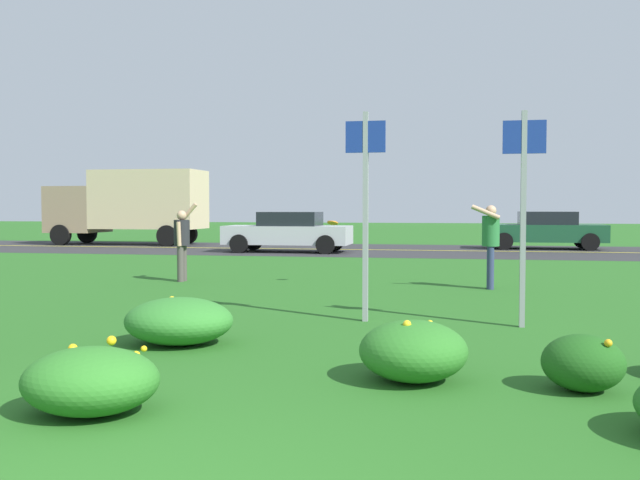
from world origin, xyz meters
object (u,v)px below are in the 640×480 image
sign_post_by_roadside (523,198)px  box_truck_tan (130,203)px  frisbee_orange (333,223)px  car_silver_center_right (288,232)px  person_catcher_green_shirt (490,239)px  sign_post_near_path (366,196)px  person_thrower_dark_shirt (182,239)px  car_dark_green_center_left (545,230)px

sign_post_by_roadside → box_truck_tan: 24.04m
frisbee_orange → car_silver_center_right: bearing=108.6°
person_catcher_green_shirt → box_truck_tan: size_ratio=0.25×
frisbee_orange → car_silver_center_right: (-3.45, 10.28, -0.55)m
sign_post_near_path → person_thrower_dark_shirt: sign_post_near_path is taller
sign_post_by_roadside → car_silver_center_right: 16.65m
sign_post_near_path → car_silver_center_right: 15.80m
sign_post_near_path → sign_post_by_roadside: 2.14m
person_thrower_dark_shirt → car_dark_green_center_left: 16.86m
sign_post_near_path → sign_post_by_roadside: (2.13, -0.09, -0.03)m
car_dark_green_center_left → sign_post_by_roadside: bearing=-97.2°
sign_post_by_roadside → person_thrower_dark_shirt: 8.29m
person_catcher_green_shirt → car_silver_center_right: bearing=122.2°
person_catcher_green_shirt → frisbee_orange: size_ratio=6.97×
car_silver_center_right → sign_post_by_roadside: bearing=-65.5°
sign_post_by_roadside → sign_post_near_path: bearing=177.5°
sign_post_near_path → car_dark_green_center_left: size_ratio=0.65×
person_thrower_dark_shirt → frisbee_orange: bearing=1.9°
sign_post_near_path → frisbee_orange: size_ratio=12.30×
sign_post_by_roadside → box_truck_tan: (-14.88, 18.89, 0.06)m
person_catcher_green_shirt → frisbee_orange: 3.24m
car_silver_center_right → frisbee_orange: bearing=-71.4°
car_dark_green_center_left → box_truck_tan: (-17.27, -0.00, 1.06)m
person_thrower_dark_shirt → frisbee_orange: size_ratio=7.15×
sign_post_by_roadside → box_truck_tan: box_truck_tan is taller
sign_post_near_path → car_dark_green_center_left: (4.53, 18.80, -1.03)m
person_thrower_dark_shirt → car_silver_center_right: person_thrower_dark_shirt is taller
person_catcher_green_shirt → sign_post_by_roadside: bearing=-87.0°
sign_post_near_path → person_thrower_dark_shirt: size_ratio=1.72×
sign_post_near_path → sign_post_by_roadside: sign_post_near_path is taller
sign_post_near_path → car_dark_green_center_left: bearing=76.4°
person_thrower_dark_shirt → car_silver_center_right: 10.39m
person_thrower_dark_shirt → car_dark_green_center_left: person_thrower_dark_shirt is taller
frisbee_orange → car_silver_center_right: car_silver_center_right is taller
frisbee_orange → car_dark_green_center_left: 15.22m
sign_post_by_roadside → car_dark_green_center_left: size_ratio=0.64×
sign_post_by_roadside → frisbee_orange: bearing=125.4°
box_truck_tan → person_thrower_dark_shirt: bearing=-60.2°
sign_post_by_roadside → person_catcher_green_shirt: 4.61m
person_thrower_dark_shirt → sign_post_near_path: bearing=-45.1°
frisbee_orange → box_truck_tan: (-11.43, 14.05, 0.52)m
person_thrower_dark_shirt → box_truck_tan: (-8.12, 14.15, 0.88)m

